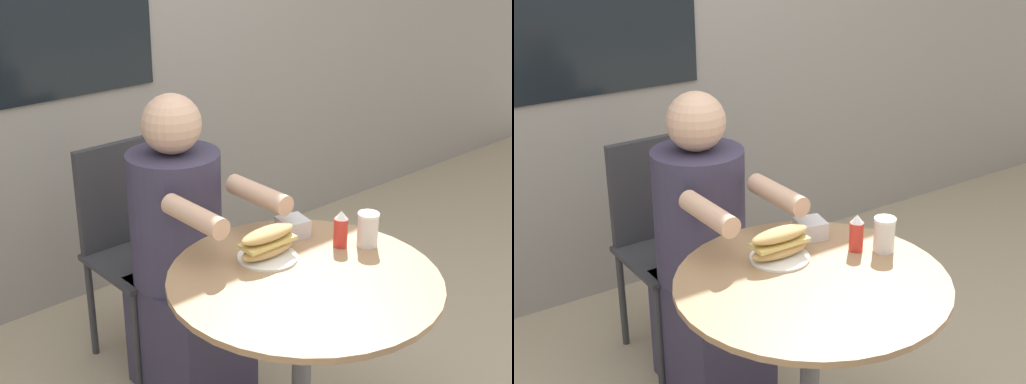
% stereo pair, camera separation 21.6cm
% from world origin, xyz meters
% --- Properties ---
extents(cafe_table, '(0.81, 0.81, 0.71)m').
position_xyz_m(cafe_table, '(0.00, 0.00, 0.53)').
color(cafe_table, '#997551').
rests_on(cafe_table, ground_plane).
extents(diner_chair, '(0.38, 0.38, 0.87)m').
position_xyz_m(diner_chair, '(-0.03, 0.93, 0.52)').
color(diner_chair, '#333338').
rests_on(diner_chair, ground_plane).
extents(seated_diner, '(0.33, 0.59, 1.14)m').
position_xyz_m(seated_diner, '(-0.03, 0.58, 0.50)').
color(seated_diner, '#38334C').
rests_on(seated_diner, ground_plane).
extents(sandwich_on_plate, '(0.20, 0.19, 0.10)m').
position_xyz_m(sandwich_on_plate, '(-0.01, 0.16, 0.75)').
color(sandwich_on_plate, white).
rests_on(sandwich_on_plate, cafe_table).
extents(drink_cup, '(0.07, 0.07, 0.11)m').
position_xyz_m(drink_cup, '(0.29, 0.01, 0.76)').
color(drink_cup, silver).
rests_on(drink_cup, cafe_table).
extents(napkin_box, '(0.11, 0.11, 0.06)m').
position_xyz_m(napkin_box, '(0.16, 0.22, 0.74)').
color(napkin_box, silver).
rests_on(napkin_box, cafe_table).
extents(condiment_bottle, '(0.04, 0.04, 0.12)m').
position_xyz_m(condiment_bottle, '(0.22, 0.07, 0.77)').
color(condiment_bottle, red).
rests_on(condiment_bottle, cafe_table).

